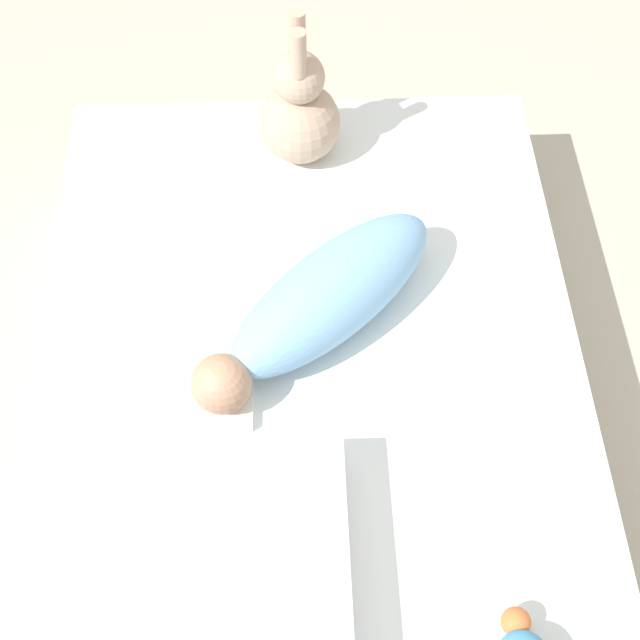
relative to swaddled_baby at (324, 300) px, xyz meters
The scene contains 6 objects.
ground_plane 0.32m from the swaddled_baby, 154.06° to the left, with size 12.00×12.00×0.00m, color #B2A893.
bed_mattress 0.21m from the swaddled_baby, 154.06° to the left, with size 1.36×1.01×0.23m.
burp_cloth 0.28m from the swaddled_baby, 119.87° to the left, with size 0.17×0.21×0.02m.
swaddled_baby is the anchor object (origin of this frame).
pillow 0.52m from the swaddled_baby, 160.76° to the left, with size 0.40×0.38×0.10m.
bunny_plush 0.45m from the swaddled_baby, ahead, with size 0.17×0.17×0.33m.
Camera 1 is at (-0.87, 0.01, 1.62)m, focal length 50.00 mm.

